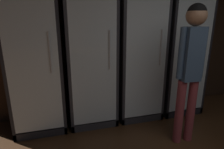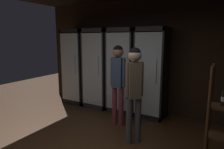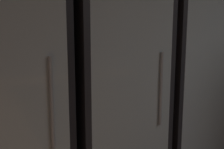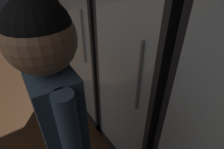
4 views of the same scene
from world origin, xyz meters
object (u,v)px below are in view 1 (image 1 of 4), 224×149
object	(u,v)px
cooler_far_left	(36,58)
cooler_left	(90,56)
cooler_center	(137,53)
cooler_right	(178,51)
shopper_near	(191,60)

from	to	relation	value
cooler_far_left	cooler_left	world-z (taller)	same
cooler_far_left	cooler_left	bearing A→B (deg)	-0.12
cooler_center	cooler_right	bearing A→B (deg)	0.01
cooler_far_left	cooler_center	size ratio (longest dim) A/B	1.00
cooler_far_left	cooler_left	xyz separation A→B (m)	(0.74, -0.00, -0.00)
shopper_near	cooler_right	bearing A→B (deg)	63.96
cooler_left	shopper_near	world-z (taller)	cooler_left
cooler_far_left	cooler_left	distance (m)	0.74
shopper_near	cooler_far_left	bearing A→B (deg)	153.55
cooler_left	cooler_right	bearing A→B (deg)	0.07
cooler_center	shopper_near	world-z (taller)	cooler_center
cooler_far_left	shopper_near	size ratio (longest dim) A/B	1.23
cooler_far_left	shopper_near	xyz separation A→B (m)	(1.79, -0.89, 0.05)
shopper_near	cooler_center	bearing A→B (deg)	108.98
cooler_center	shopper_near	xyz separation A→B (m)	(0.31, -0.89, 0.05)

